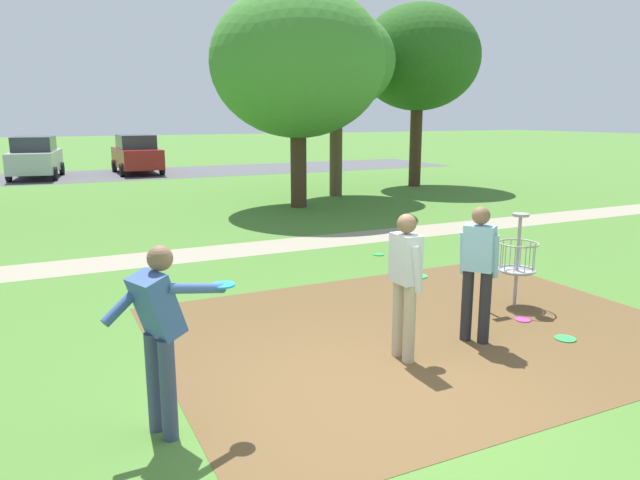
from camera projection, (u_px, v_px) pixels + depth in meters
The scene contains 16 objects.
ground_plane at pixel (382, 403), 5.79m from camera, with size 160.00×160.00×0.00m, color #47752D.
dirt_tee_pad at pixel (422, 330), 7.75m from camera, with size 6.68×5.12×0.01m, color brown.
disc_golf_basket at pixel (514, 257), 8.57m from camera, with size 0.98×0.58×1.39m.
player_foreground_watching at pixel (160, 329), 5.04m from camera, with size 1.17×0.47×1.71m.
player_throwing at pixel (405, 278), 6.65m from camera, with size 0.40×0.47×1.71m.
player_waiting_left at pixel (478, 267), 7.17m from camera, with size 0.45×0.48×1.71m.
frisbee_near_basket at pixel (565, 339), 7.42m from camera, with size 0.26×0.26×0.02m, color green.
frisbee_by_tee at pixel (523, 320), 8.11m from camera, with size 0.21×0.21×0.02m, color #E53D99.
frisbee_mid_grass at pixel (379, 255), 11.90m from camera, with size 0.22×0.22×0.02m, color green.
tree_near_left at pixel (418, 58), 22.43m from camera, with size 4.69×4.69×6.91m.
tree_mid_left at pixel (298, 63), 17.22m from camera, with size 5.16×5.16×6.48m.
tree_mid_center at pixel (336, 62), 19.68m from camera, with size 3.95×3.95×6.22m.
parking_lot_strip at pixel (103, 175), 27.56m from camera, with size 36.00×6.00×0.01m, color #4C4C51.
parked_car_leftmost at pixel (35, 157), 26.08m from camera, with size 2.44×4.42×1.84m.
parked_car_center_left at pixel (137, 154), 28.25m from camera, with size 2.02×4.22×1.84m.
gravel_path at pixel (200, 254), 11.99m from camera, with size 40.00×1.28×0.00m, color gray.
Camera 1 is at (-2.87, -4.52, 2.78)m, focal length 33.00 mm.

